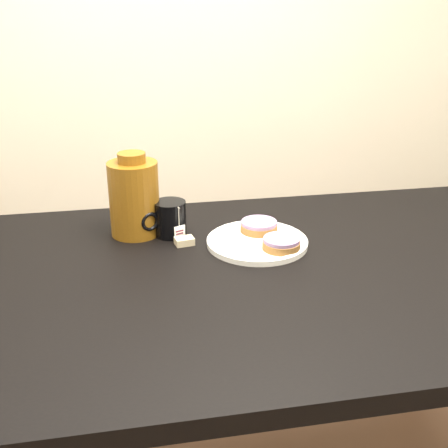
% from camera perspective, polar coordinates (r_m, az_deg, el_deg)
% --- Properties ---
extents(table, '(1.40, 0.90, 0.75)m').
position_cam_1_polar(table, '(1.31, 5.28, -7.63)').
color(table, black).
rests_on(table, ground_plane).
extents(plate, '(0.25, 0.25, 0.02)m').
position_cam_1_polar(plate, '(1.37, 3.39, -1.75)').
color(plate, white).
rests_on(plate, table).
extents(bagel_back, '(0.10, 0.10, 0.03)m').
position_cam_1_polar(bagel_back, '(1.41, 3.57, -0.22)').
color(bagel_back, brown).
rests_on(bagel_back, plate).
extents(bagel_front, '(0.12, 0.12, 0.03)m').
position_cam_1_polar(bagel_front, '(1.32, 5.84, -1.98)').
color(bagel_front, brown).
rests_on(bagel_front, plate).
extents(mug, '(0.13, 0.11, 0.09)m').
position_cam_1_polar(mug, '(1.41, -5.57, 0.56)').
color(mug, black).
rests_on(mug, table).
extents(teabag_pouch, '(0.05, 0.04, 0.02)m').
position_cam_1_polar(teabag_pouch, '(1.37, -4.05, -1.75)').
color(teabag_pouch, '#C6B793').
rests_on(teabag_pouch, table).
extents(bagel_package, '(0.14, 0.14, 0.21)m').
position_cam_1_polar(bagel_package, '(1.42, -9.13, 2.70)').
color(bagel_package, '#58320B').
rests_on(bagel_package, table).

